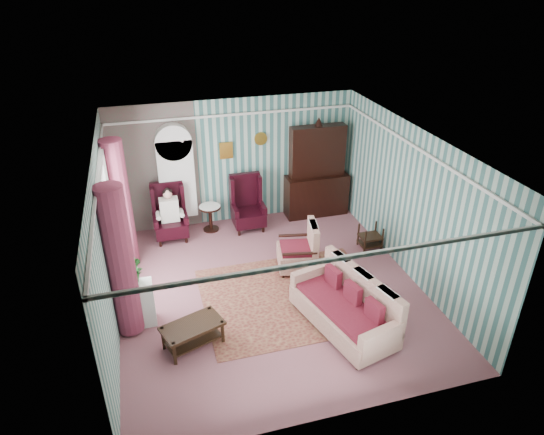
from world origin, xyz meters
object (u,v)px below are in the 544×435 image
object	(u,v)px
bookcase	(177,184)
coffee_table	(193,335)
seated_woman	(170,215)
plant_stand	(138,304)
nest_table	(370,236)
floral_armchair	(297,247)
dresser_hutch	(317,169)
sofa	(343,305)
round_side_table	(211,218)
wingback_left	(170,213)
wingback_right	(248,204)

from	to	relation	value
bookcase	coffee_table	xyz separation A→B (m)	(-0.24, -3.94, -0.91)
seated_woman	plant_stand	xyz separation A→B (m)	(-0.80, -2.75, -0.19)
bookcase	seated_woman	distance (m)	0.70
nest_table	floral_armchair	size ratio (longest dim) A/B	0.54
dresser_hutch	floral_armchair	distance (m)	2.57
nest_table	floral_armchair	distance (m)	1.82
bookcase	sofa	xyz separation A→B (m)	(2.22, -4.19, -0.64)
seated_woman	coffee_table	bearing A→B (deg)	-89.87
seated_woman	bookcase	bearing A→B (deg)	57.34
dresser_hutch	coffee_table	bearing A→B (deg)	-132.46
plant_stand	floral_armchair	bearing A→B (deg)	15.44
dresser_hutch	bookcase	bearing A→B (deg)	177.89
nest_table	plant_stand	size ratio (longest dim) A/B	0.68
floral_armchair	round_side_table	bearing A→B (deg)	45.05
seated_woman	coffee_table	size ratio (longest dim) A/B	1.23
wingback_left	wingback_right	xyz separation A→B (m)	(1.75, 0.00, 0.00)
wingback_left	seated_woman	xyz separation A→B (m)	(0.00, 0.00, -0.04)
nest_table	wingback_right	bearing A→B (deg)	146.25
bookcase	dresser_hutch	bearing A→B (deg)	-2.11
dresser_hutch	coffee_table	distance (m)	5.26
round_side_table	dresser_hutch	bearing A→B (deg)	2.64
dresser_hutch	wingback_left	xyz separation A→B (m)	(-3.50, -0.27, -0.55)
wingback_left	sofa	world-z (taller)	wingback_left
wingback_right	bookcase	bearing A→B (deg)	165.43
seated_woman	round_side_table	size ratio (longest dim) A/B	1.97
sofa	seated_woman	bearing A→B (deg)	18.63
wingback_left	round_side_table	world-z (taller)	wingback_left
floral_armchair	plant_stand	bearing A→B (deg)	116.08
nest_table	coffee_table	xyz separation A→B (m)	(-4.06, -2.00, -0.06)
wingback_left	round_side_table	xyz separation A→B (m)	(0.90, 0.15, -0.33)
round_side_table	floral_armchair	size ratio (longest dim) A/B	0.60
round_side_table	wingback_left	bearing A→B (deg)	-170.54
sofa	coffee_table	size ratio (longest dim) A/B	2.08
round_side_table	nest_table	xyz separation A→B (m)	(3.17, -1.70, -0.03)
wingback_left	coffee_table	size ratio (longest dim) A/B	1.30
dresser_hutch	round_side_table	bearing A→B (deg)	-177.36
floral_armchair	seated_woman	bearing A→B (deg)	61.17
seated_woman	coffee_table	xyz separation A→B (m)	(0.01, -3.55, -0.38)
wingback_right	sofa	size ratio (longest dim) A/B	0.63
round_side_table	coffee_table	size ratio (longest dim) A/B	0.63
wingback_left	round_side_table	bearing A→B (deg)	9.46
floral_armchair	wingback_right	bearing A→B (deg)	26.83
wingback_right	round_side_table	bearing A→B (deg)	169.99
sofa	coffee_table	bearing A→B (deg)	69.74
plant_stand	seated_woman	bearing A→B (deg)	73.78
bookcase	dresser_hutch	world-z (taller)	dresser_hutch
dresser_hutch	wingback_right	xyz separation A→B (m)	(-1.75, -0.27, -0.55)
dresser_hutch	seated_woman	size ratio (longest dim) A/B	2.00
bookcase	round_side_table	size ratio (longest dim) A/B	3.73
wingback_left	wingback_right	distance (m)	1.75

